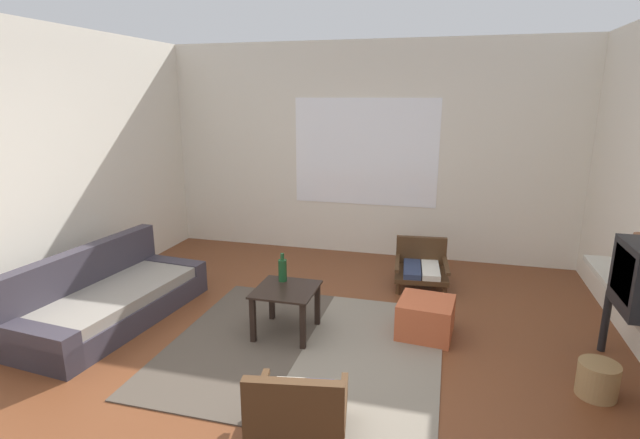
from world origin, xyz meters
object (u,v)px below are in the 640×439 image
Objects in this scene: couch at (108,299)px; wicker_basket at (598,380)px; armchair_striped_foreground at (298,412)px; clay_vase at (637,262)px; glass_bottle at (283,270)px; armchair_by_window at (421,265)px; ottoman_orange at (426,318)px; coffee_table at (286,298)px.

couch reaches higher than wicker_basket.
armchair_striped_foreground is 2.06× the size of clay_vase.
clay_vase is at bearing 1.96° from couch.
glass_bottle is 0.96× the size of wicker_basket.
ottoman_orange is at bearing -84.40° from armchair_by_window.
wicker_basket is (2.39, -0.30, -0.21)m from coffee_table.
wicker_basket is (2.48, -0.46, -0.41)m from glass_bottle.
armchair_striped_foreground reaches higher than coffee_table.
coffee_table reaches higher than ottoman_orange.
ottoman_orange is at bearing 13.79° from coffee_table.
glass_bottle reaches higher than armchair_striped_foreground.
wicker_basket is (4.08, -0.13, -0.08)m from couch.
ottoman_orange reaches higher than wicker_basket.
armchair_by_window is at bearing 79.37° from armchair_striped_foreground.
coffee_table is at bearing -61.97° from glass_bottle.
glass_bottle is (-1.15, -1.32, 0.31)m from armchair_by_window.
coffee_table is 0.27m from glass_bottle.
wicker_basket is at bearing -26.13° from ottoman_orange.
ottoman_orange is 1.40× the size of clay_vase.
couch is 2.91m from ottoman_orange.
coffee_table is 2.05× the size of glass_bottle.
armchair_striped_foreground is 2.58× the size of glass_bottle.
ottoman_orange is 1.76× the size of glass_bottle.
glass_bottle reaches higher than coffee_table.
clay_vase is (2.07, 1.32, 0.66)m from armchair_striped_foreground.
couch is 7.07× the size of wicker_basket.
wicker_basket is (1.33, -1.78, -0.10)m from armchair_by_window.
coffee_table is 2.67m from clay_vase.
glass_bottle is (-0.08, 0.16, 0.20)m from coffee_table.
coffee_table is 1.96× the size of wicker_basket.
wicker_basket is (1.86, 1.04, -0.12)m from armchair_striped_foreground.
glass_bottle is (-2.69, 0.18, -0.38)m from clay_vase.
wicker_basket is (1.21, -0.59, -0.04)m from ottoman_orange.
glass_bottle reaches higher than ottoman_orange.
armchair_by_window is 1.20m from ottoman_orange.
coffee_table is at bearing -166.21° from ottoman_orange.
couch is 2.85× the size of armchair_striped_foreground.
armchair_by_window is 2.50× the size of glass_bottle.
clay_vase is 2.72m from glass_bottle.
clay_vase is at bearing -0.57° from coffee_table.
clay_vase reaches higher than couch.
armchair_by_window is 0.97× the size of armchair_striped_foreground.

